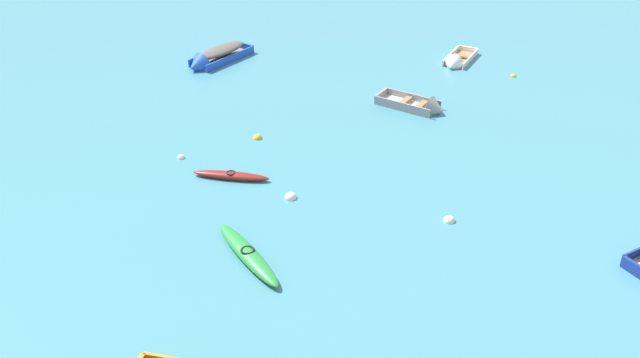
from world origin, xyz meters
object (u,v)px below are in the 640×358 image
(mooring_buoy_trailing, at_px, (291,198))
(mooring_buoy_between_boats_left, at_px, (449,221))
(rowboat_blue_foreground_center, at_px, (213,58))
(mooring_buoy_between_boats_right, at_px, (258,138))
(rowboat_grey_back_row_right, at_px, (424,107))
(mooring_buoy_outer_edge, at_px, (181,158))
(kayak_maroon_far_back, at_px, (231,175))
(rowboat_white_near_left, at_px, (455,63))
(mooring_buoy_central, at_px, (513,76))
(kayak_green_near_right, at_px, (248,254))

(mooring_buoy_trailing, bearing_deg, mooring_buoy_between_boats_left, -5.75)
(rowboat_blue_foreground_center, distance_m, mooring_buoy_between_boats_right, 9.02)
(rowboat_grey_back_row_right, bearing_deg, mooring_buoy_outer_edge, -147.32)
(kayak_maroon_far_back, height_order, mooring_buoy_between_boats_right, kayak_maroon_far_back)
(rowboat_white_near_left, relative_size, mooring_buoy_between_boats_right, 8.68)
(mooring_buoy_outer_edge, xyz_separation_m, mooring_buoy_between_boats_right, (2.60, 2.14, 0.00))
(rowboat_white_near_left, xyz_separation_m, mooring_buoy_central, (2.88, -1.07, -0.14))
(mooring_buoy_between_boats_left, bearing_deg, mooring_buoy_trailing, 174.25)
(rowboat_blue_foreground_center, height_order, mooring_buoy_trailing, rowboat_blue_foreground_center)
(mooring_buoy_central, distance_m, mooring_buoy_between_boats_left, 13.93)
(kayak_maroon_far_back, distance_m, mooring_buoy_outer_edge, 2.71)
(mooring_buoy_central, distance_m, mooring_buoy_between_boats_right, 14.07)
(kayak_green_near_right, xyz_separation_m, mooring_buoy_between_boats_left, (6.26, 3.15, -0.17))
(kayak_maroon_far_back, relative_size, mooring_buoy_between_boats_right, 7.90)
(kayak_green_near_right, bearing_deg, mooring_buoy_between_boats_left, 26.74)
(mooring_buoy_between_boats_right, bearing_deg, mooring_buoy_central, 38.01)
(rowboat_grey_back_row_right, bearing_deg, mooring_buoy_between_boats_left, -82.37)
(kayak_green_near_right, distance_m, mooring_buoy_outer_edge, 7.30)
(rowboat_white_near_left, distance_m, kayak_maroon_far_back, 15.56)
(rowboat_blue_foreground_center, relative_size, kayak_maroon_far_back, 1.45)
(rowboat_grey_back_row_right, height_order, mooring_buoy_trailing, rowboat_grey_back_row_right)
(mooring_buoy_central, bearing_deg, kayak_maroon_far_back, -133.15)
(kayak_maroon_far_back, bearing_deg, rowboat_grey_back_row_right, 46.13)
(kayak_green_near_right, bearing_deg, mooring_buoy_between_boats_right, 101.71)
(kayak_maroon_far_back, height_order, mooring_buoy_central, kayak_maroon_far_back)
(kayak_maroon_far_back, xyz_separation_m, mooring_buoy_central, (11.28, 12.03, -0.13))
(mooring_buoy_trailing, height_order, mooring_buoy_between_boats_left, mooring_buoy_trailing)
(mooring_buoy_central, bearing_deg, mooring_buoy_outer_edge, -141.70)
(mooring_buoy_trailing, bearing_deg, kayak_green_near_right, -99.48)
(rowboat_white_near_left, relative_size, rowboat_blue_foreground_center, 0.76)
(mooring_buoy_outer_edge, bearing_deg, rowboat_grey_back_row_right, 32.68)
(rowboat_grey_back_row_right, xyz_separation_m, mooring_buoy_trailing, (-4.46, -8.20, -0.18))
(mooring_buoy_outer_edge, xyz_separation_m, mooring_buoy_central, (13.69, 10.81, 0.00))
(rowboat_white_near_left, bearing_deg, mooring_buoy_outer_edge, -132.30)
(rowboat_white_near_left, distance_m, mooring_buoy_trailing, 15.27)
(rowboat_white_near_left, bearing_deg, rowboat_grey_back_row_right, -103.87)
(kayak_green_near_right, height_order, mooring_buoy_trailing, kayak_green_near_right)
(mooring_buoy_outer_edge, relative_size, mooring_buoy_between_boats_right, 0.81)
(rowboat_white_near_left, relative_size, mooring_buoy_trailing, 7.38)
(rowboat_grey_back_row_right, bearing_deg, rowboat_blue_foreground_center, 159.92)
(kayak_maroon_far_back, height_order, mooring_buoy_between_boats_left, kayak_maroon_far_back)
(mooring_buoy_trailing, xyz_separation_m, mooring_buoy_between_boats_right, (-2.29, 4.34, 0.00))
(rowboat_grey_back_row_right, height_order, mooring_buoy_between_boats_right, rowboat_grey_back_row_right)
(mooring_buoy_central, bearing_deg, rowboat_blue_foreground_center, -177.19)
(kayak_green_near_right, relative_size, mooring_buoy_trailing, 7.37)
(rowboat_blue_foreground_center, xyz_separation_m, mooring_buoy_trailing, (6.62, -12.25, -0.33))
(mooring_buoy_between_boats_left, bearing_deg, rowboat_blue_foreground_center, 133.71)
(kayak_maroon_far_back, distance_m, mooring_buoy_central, 16.49)
(mooring_buoy_outer_edge, xyz_separation_m, mooring_buoy_trailing, (4.89, -2.20, 0.00))
(rowboat_grey_back_row_right, xyz_separation_m, mooring_buoy_between_boats_right, (-6.76, -3.86, -0.18))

